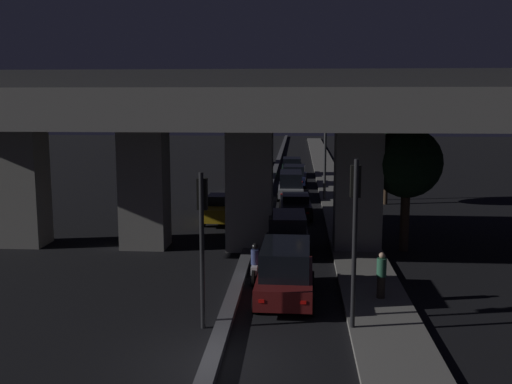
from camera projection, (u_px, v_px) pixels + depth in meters
ground_plane at (212, 364)px, 15.91m from camera, size 200.00×200.00×0.00m
median_divider at (271, 181)px, 50.39m from camera, size 0.48×126.00×0.24m
sidewalk_right at (336, 196)px, 43.15m from camera, size 2.31×126.00×0.16m
elevated_overpass at (241, 119)px, 27.34m from camera, size 29.79×9.84×8.32m
traffic_light_left_of_median at (202, 222)px, 18.04m from camera, size 0.30×0.49×4.84m
traffic_light_right_of_median at (355, 215)px, 17.67m from camera, size 0.30×0.49×5.26m
street_lamp at (321, 138)px, 40.63m from camera, size 1.93×0.32×7.31m
car_dark_red_lead at (285, 271)px, 20.94m from camera, size 2.11×4.50×1.96m
car_black_second at (287, 232)px, 27.51m from camera, size 2.14×4.11×1.78m
car_black_third at (295, 205)px, 35.79m from camera, size 2.06×4.77×1.38m
car_silver_fourth at (291, 184)px, 42.39m from camera, size 1.92×4.54×1.89m
car_dark_blue_fifth at (294, 175)px, 48.41m from camera, size 2.18×4.16×1.69m
car_dark_green_sixth at (292, 167)px, 54.72m from camera, size 2.01×4.15×1.68m
car_taxi_yellow_lead_oncoming at (223, 209)px, 34.18m from camera, size 2.02×4.06×1.58m
car_white_second_oncoming at (240, 181)px, 44.27m from camera, size 1.97×4.44×1.80m
car_dark_red_third_oncoming at (252, 170)px, 52.92m from camera, size 2.08×4.48×1.44m
car_white_fourth_oncoming at (258, 156)px, 64.78m from camera, size 1.89×4.04×1.63m
motorcycle_white_filtering_near at (255, 266)px, 23.01m from camera, size 0.33×1.85×1.51m
motorcycle_red_filtering_mid at (264, 224)px, 30.75m from camera, size 0.32×1.78×1.46m
pedestrian_on_sidewalk at (381, 275)px, 20.65m from camera, size 0.34×0.34×1.62m
roadside_tree_kerbside_near at (407, 163)px, 27.23m from camera, size 3.23×3.23×5.74m
roadside_tree_kerbside_mid at (387, 145)px, 39.51m from camera, size 3.52×3.52×5.77m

